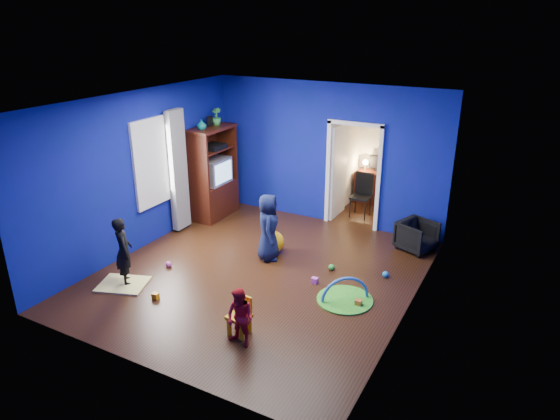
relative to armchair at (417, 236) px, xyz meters
The scene contains 34 objects.
floor 3.05m from the armchair, 133.63° to the right, with size 5.00×5.50×0.01m, color black.
ceiling 4.01m from the armchair, 133.63° to the right, with size 5.00×5.50×0.01m, color white.
wall_back 2.46m from the armchair, 165.31° to the left, with size 5.00×0.02×2.90m, color navy.
wall_front 5.50m from the armchair, 112.96° to the right, with size 5.00×0.02×2.90m, color navy.
wall_left 5.23m from the armchair, 154.43° to the right, with size 0.02×5.50×2.90m, color navy.
wall_right 2.52m from the armchair, 79.63° to the right, with size 0.02×5.50×2.90m, color navy.
alcove 2.28m from the armchair, 136.42° to the left, with size 1.00×1.75×2.50m, color silver, non-canonical shape.
armchair is the anchor object (origin of this frame).
child_black 5.21m from the armchair, 138.01° to the right, with size 0.42×0.27×1.14m, color black.
child_navy 2.79m from the armchair, 144.33° to the right, with size 0.60×0.39×1.22m, color #0D1633.
toddler_red 4.22m from the armchair, 108.31° to the right, with size 0.40×0.31×0.83m, color red.
vase 4.71m from the armchair, behind, with size 0.19×0.19×0.20m, color #0C4C61.
potted_plant 4.70m from the armchair, behind, with size 0.20×0.20×0.35m, color #338C3D.
tv_armoire 4.39m from the armchair, behind, with size 0.58×1.14×1.96m, color #391309.
crt_tv 4.35m from the armchair, behind, with size 0.46×0.70×0.54m, color silver.
yellow_blanket 5.27m from the armchair, 137.20° to the right, with size 0.75×0.60×0.03m, color #F2E07A.
hopper_ball 2.68m from the armchair, 149.30° to the right, with size 0.42×0.42×0.42m, color yellow.
kid_chair 4.08m from the armchair, 111.19° to the right, with size 0.28×0.28×0.50m, color yellow.
play_mat 2.37m from the armchair, 102.54° to the right, with size 0.87×0.87×0.02m, color green.
toy_arch 2.37m from the armchair, 102.54° to the right, with size 0.78×0.78×0.05m, color #3F8CD8.
window_left 5.10m from the armchair, 158.01° to the right, with size 0.03×0.95×1.55m, color white.
curtain 4.75m from the armchair, 163.77° to the right, with size 0.14×0.42×2.40m, color slate.
doorway 1.77m from the armchair, 159.83° to the left, with size 1.16×0.10×2.10m, color white.
study_desk 2.55m from the armchair, 126.01° to the left, with size 0.88×0.44×0.75m, color #3D140A.
desk_monitor 2.73m from the armchair, 124.48° to the left, with size 0.40×0.05×0.32m, color black.
desk_lamp 2.84m from the armchair, 129.97° to the left, with size 0.14×0.14×0.14m, color #FFD88C.
folding_chair 1.87m from the armchair, 143.70° to the left, with size 0.40×0.40×0.92m, color black.
book_shelf 3.16m from the armchair, 124.61° to the left, with size 0.88×0.24×0.04m, color white.
toy_0 2.38m from the armchair, 96.60° to the right, with size 0.10×0.08×0.10m, color #E45926.
toy_1 1.33m from the armchair, 97.87° to the right, with size 0.11×0.11×0.11m, color #258DD2.
toy_2 4.80m from the armchair, 130.40° to the right, with size 0.10×0.08×0.10m, color orange.
toy_3 1.85m from the armchair, 126.01° to the right, with size 0.11×0.11×0.11m, color green.
toy_4 2.35m from the armchair, 119.22° to the right, with size 0.10×0.08×0.10m, color #C94BBD.
toy_5 4.54m from the armchair, 143.02° to the right, with size 0.11×0.11×0.11m, color #CA4C9B.
Camera 1 is at (3.86, -6.43, 4.09)m, focal length 32.00 mm.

